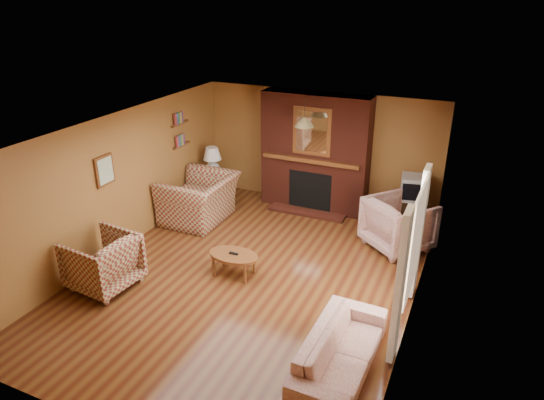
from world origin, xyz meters
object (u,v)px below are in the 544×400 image
at_px(tv_stand, 411,214).
at_px(crt_tv, 415,188).
at_px(fireplace, 315,153).
at_px(coffee_table, 234,257).
at_px(plaid_loveseat, 199,199).
at_px(plaid_armchair, 103,262).
at_px(floral_sofa, 341,351).
at_px(floral_armchair, 399,224).
at_px(table_lamp, 212,160).
at_px(side_table, 214,187).

xyz_separation_m(tv_stand, crt_tv, (0.00, -0.01, 0.53)).
xyz_separation_m(fireplace, coffee_table, (-0.28, -3.03, -0.86)).
bearing_deg(plaid_loveseat, fireplace, 128.48).
distance_m(plaid_loveseat, plaid_armchair, 2.62).
height_order(plaid_loveseat, tv_stand, plaid_loveseat).
distance_m(floral_sofa, floral_armchair, 3.33).
bearing_deg(crt_tv, fireplace, 174.70).
distance_m(plaid_armchair, table_lamp, 3.63).
bearing_deg(side_table, fireplace, 14.29).
distance_m(fireplace, floral_sofa, 4.86).
distance_m(floral_armchair, coffee_table, 2.98).
bearing_deg(crt_tv, tv_stand, 90.00).
bearing_deg(floral_armchair, side_table, 31.99).
relative_size(plaid_armchair, table_lamp, 1.50).
height_order(fireplace, plaid_loveseat, fireplace).
xyz_separation_m(floral_sofa, side_table, (-4.00, 3.85, 0.02)).
xyz_separation_m(plaid_armchair, table_lamp, (-0.15, 3.60, 0.49)).
bearing_deg(tv_stand, plaid_loveseat, -166.64).
relative_size(fireplace, tv_stand, 3.90).
bearing_deg(tv_stand, floral_sofa, -97.50).
height_order(plaid_armchair, side_table, plaid_armchair).
xyz_separation_m(side_table, tv_stand, (4.15, 0.35, 0.02)).
relative_size(plaid_armchair, side_table, 1.64).
height_order(fireplace, floral_sofa, fireplace).
distance_m(plaid_loveseat, table_lamp, 1.11).
height_order(side_table, table_lamp, table_lamp).
xyz_separation_m(plaid_loveseat, floral_armchair, (3.80, 0.46, 0.01)).
bearing_deg(side_table, crt_tv, 4.74).
distance_m(side_table, table_lamp, 0.64).
distance_m(fireplace, plaid_loveseat, 2.50).
relative_size(floral_armchair, side_table, 1.78).
bearing_deg(coffee_table, floral_armchair, 41.63).
bearing_deg(fireplace, tv_stand, -5.15).
distance_m(coffee_table, side_table, 3.09).
relative_size(coffee_table, tv_stand, 1.36).
xyz_separation_m(plaid_armchair, tv_stand, (4.00, 3.95, -0.12)).
xyz_separation_m(fireplace, plaid_armchair, (-1.95, -4.13, -0.76)).
relative_size(side_table, tv_stand, 0.93).
xyz_separation_m(plaid_loveseat, tv_stand, (3.90, 1.33, -0.14)).
relative_size(floral_sofa, coffee_table, 2.20).
xyz_separation_m(fireplace, floral_armchair, (1.95, -1.05, -0.72)).
distance_m(floral_sofa, crt_tv, 4.23).
bearing_deg(plaid_armchair, side_table, -171.81).
xyz_separation_m(plaid_loveseat, coffee_table, (1.57, -1.52, -0.13)).
relative_size(plaid_armchair, coffee_table, 1.12).
bearing_deg(floral_sofa, table_lamp, 47.50).
distance_m(coffee_table, crt_tv, 3.71).
bearing_deg(side_table, table_lamp, 0.00).
xyz_separation_m(fireplace, tv_stand, (2.05, -0.18, -0.87)).
bearing_deg(table_lamp, plaid_armchair, -87.61).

